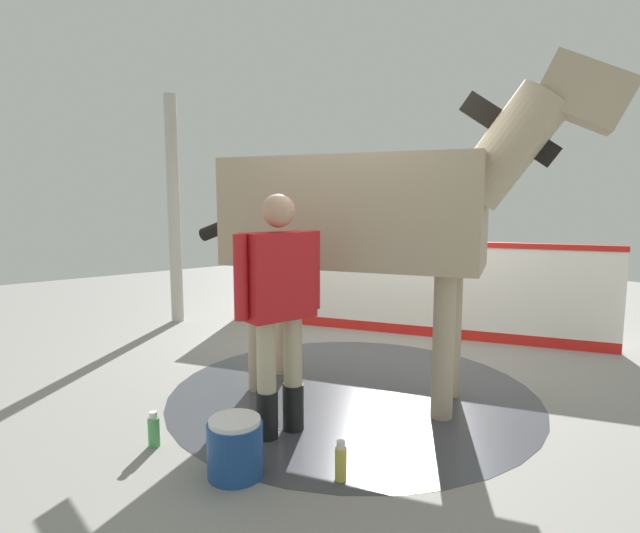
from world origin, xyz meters
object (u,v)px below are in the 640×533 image
(horse, at_px, (369,212))
(wash_bucket, at_px, (235,447))
(handler, at_px, (279,299))
(bottle_spray, at_px, (154,430))
(bottle_shampoo, at_px, (341,462))

(horse, relative_size, wash_bucket, 8.72)
(handler, bearing_deg, horse, -80.28)
(handler, xyz_separation_m, wash_bucket, (0.51, 0.28, -0.78))
(handler, bearing_deg, bottle_spray, 65.15)
(bottle_spray, bearing_deg, wash_bucket, 110.36)
(horse, relative_size, bottle_spray, 12.91)
(bottle_spray, bearing_deg, handler, 153.93)
(horse, distance_m, bottle_spray, 2.24)
(horse, distance_m, wash_bucket, 2.05)
(horse, bearing_deg, handler, -111.52)
(wash_bucket, relative_size, bottle_shampoo, 1.46)
(bottle_shampoo, height_order, bottle_spray, bottle_shampoo)
(handler, relative_size, wash_bucket, 4.73)
(handler, xyz_separation_m, bottle_shampoo, (0.06, 0.71, -0.84))
(wash_bucket, xyz_separation_m, bottle_shampoo, (-0.45, 0.43, -0.06))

